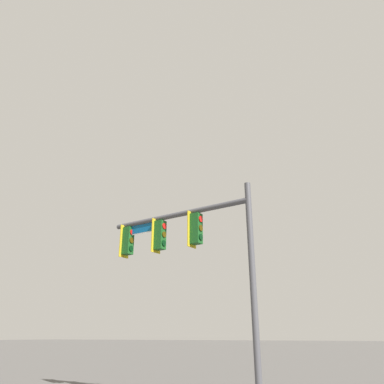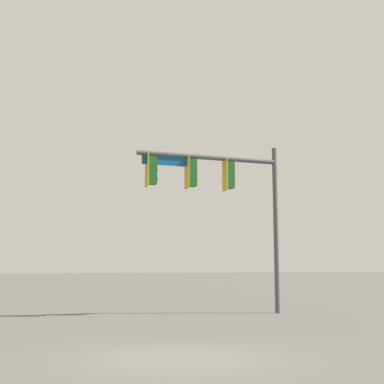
{
  "view_description": "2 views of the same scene",
  "coord_description": "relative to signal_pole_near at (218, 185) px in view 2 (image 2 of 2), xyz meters",
  "views": [
    {
      "loc": [
        -11.94,
        2.87,
        1.99
      ],
      "look_at": [
        -6.56,
        -7.42,
        6.48
      ],
      "focal_mm": 35.0,
      "sensor_mm": 36.0,
      "label": 1
    },
    {
      "loc": [
        4.48,
        10.1,
        1.79
      ],
      "look_at": [
        -5.17,
        -10.16,
        5.01
      ],
      "focal_mm": 50.0,
      "sensor_mm": 36.0,
      "label": 2
    }
  ],
  "objects": [
    {
      "name": "signal_pole_near",
      "position": [
        0.0,
        0.0,
        0.0
      ],
      "size": [
        6.02,
        0.96,
        6.83
      ],
      "color": "#47474C",
      "rests_on": "ground_plane"
    },
    {
      "name": "ground_plane",
      "position": [
        5.61,
        8.65,
        -5.14
      ],
      "size": [
        400.0,
        400.0,
        0.0
      ],
      "primitive_type": "plane",
      "color": "#514F4C"
    }
  ]
}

